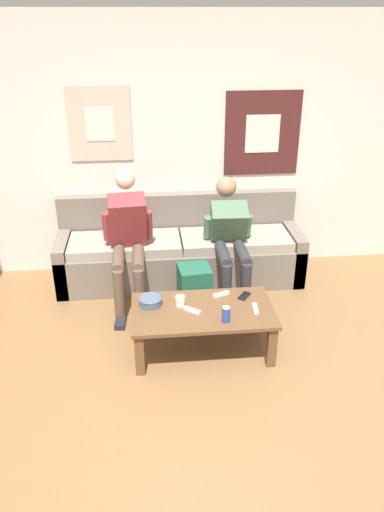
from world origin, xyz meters
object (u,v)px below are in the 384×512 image
at_px(couch, 180,252).
at_px(person_seated_adult, 128,236).
at_px(cell_phone, 244,296).
at_px(backpack, 195,291).
at_px(game_controller_near_left, 192,310).
at_px(pillar_candle, 180,301).
at_px(coffee_table, 203,316).
at_px(person_seated_teen, 230,235).
at_px(drink_can_blue, 226,314).
at_px(game_controller_far_center, 255,308).
at_px(ceramic_bowl, 150,301).
at_px(game_controller_near_right, 221,294).

relative_size(couch, person_seated_adult, 2.02).
bearing_deg(cell_phone, person_seated_adult, 142.53).
relative_size(backpack, game_controller_near_left, 3.36).
bearing_deg(pillar_candle, coffee_table, -22.93).
xyz_separation_m(coffee_table, backpack, (-0.00, 0.58, -0.11)).
height_order(person_seated_teen, drink_can_blue, person_seated_teen).
height_order(drink_can_blue, game_controller_far_center, drink_can_blue).
bearing_deg(person_seated_teen, game_controller_near_left, -115.67).
distance_m(ceramic_bowl, cell_phone, 0.78).
relative_size(couch, cell_phone, 16.48).
bearing_deg(drink_can_blue, game_controller_near_left, 147.02).
xyz_separation_m(coffee_table, person_seated_adult, (-0.59, 0.90, 0.33)).
height_order(ceramic_bowl, pillar_candle, pillar_candle).
xyz_separation_m(couch, person_seated_teen, (0.45, -0.33, 0.32)).
bearing_deg(game_controller_near_right, person_seated_adult, 137.77).
bearing_deg(couch, cell_phone, -67.33).
bearing_deg(game_controller_far_center, person_seated_adult, 136.83).
xyz_separation_m(person_seated_teen, pillar_candle, (-0.54, -0.85, -0.18)).
bearing_deg(ceramic_bowl, cell_phone, 3.96).
bearing_deg(couch, game_controller_near_right, -75.88).
bearing_deg(game_controller_far_center, ceramic_bowl, 169.37).
bearing_deg(couch, drink_can_blue, -80.40).
relative_size(couch, coffee_table, 2.16).
bearing_deg(person_seated_teen, drink_can_blue, -100.76).
relative_size(couch, game_controller_far_center, 16.76).
bearing_deg(game_controller_near_left, drink_can_blue, -32.98).
bearing_deg(pillar_candle, person_seated_adult, 117.02).
relative_size(coffee_table, drink_can_blue, 9.15).
xyz_separation_m(person_seated_teen, game_controller_far_center, (0.05, -0.97, -0.21)).
bearing_deg(pillar_candle, cell_phone, 9.26).
distance_m(couch, backpack, 0.67).
bearing_deg(cell_phone, game_controller_near_left, -157.70).
height_order(drink_can_blue, cell_phone, drink_can_blue).
bearing_deg(pillar_candle, backpack, 71.62).
bearing_deg(cell_phone, drink_can_blue, -121.44).
distance_m(person_seated_adult, game_controller_near_right, 1.08).
bearing_deg(cell_phone, game_controller_far_center, -77.30).
relative_size(person_seated_teen, pillar_candle, 11.29).
xyz_separation_m(backpack, pillar_candle, (-0.17, -0.51, 0.21)).
distance_m(couch, ceramic_bowl, 1.19).
distance_m(backpack, drink_can_blue, 0.82).
relative_size(couch, game_controller_near_right, 16.79).
xyz_separation_m(couch, game_controller_near_left, (-0.00, -1.27, 0.11)).
bearing_deg(person_seated_teen, person_seated_adult, -178.78).
bearing_deg(ceramic_bowl, drink_can_blue, -27.14).
bearing_deg(backpack, game_controller_near_left, -97.78).
xyz_separation_m(ceramic_bowl, cell_phone, (0.78, 0.05, -0.03)).
xyz_separation_m(person_seated_adult, drink_can_blue, (0.75, -1.08, -0.21)).
height_order(person_seated_teen, pillar_candle, person_seated_teen).
distance_m(person_seated_adult, backpack, 0.80).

